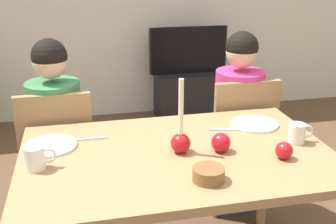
{
  "coord_description": "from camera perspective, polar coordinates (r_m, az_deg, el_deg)",
  "views": [
    {
      "loc": [
        -0.41,
        -1.64,
        1.57
      ],
      "look_at": [
        0.0,
        0.2,
        0.87
      ],
      "focal_mm": 44.33,
      "sensor_mm": 36.0,
      "label": 1
    }
  ],
  "objects": [
    {
      "name": "apple_near_candle",
      "position": [
        1.88,
        7.28,
        -4.18
      ],
      "size": [
        0.09,
        0.09,
        0.09
      ],
      "primitive_type": "sphere",
      "color": "red",
      "rests_on": "dining_table"
    },
    {
      "name": "fork_right",
      "position": [
        2.13,
        7.99,
        -2.41
      ],
      "size": [
        0.18,
        0.06,
        0.01
      ],
      "primitive_type": "cube",
      "rotation": [
        0.0,
        0.0,
        -0.24
      ],
      "color": "silver",
      "rests_on": "dining_table"
    },
    {
      "name": "tv",
      "position": [
        4.18,
        2.81,
        8.5
      ],
      "size": [
        0.79,
        0.05,
        0.46
      ],
      "color": "black",
      "rests_on": "tv_stand"
    },
    {
      "name": "candle_centerpiece",
      "position": [
        1.85,
        1.75,
        -3.61
      ],
      "size": [
        0.09,
        0.09,
        0.34
      ],
      "color": "red",
      "rests_on": "dining_table"
    },
    {
      "name": "fork_left",
      "position": [
        2.04,
        -10.87,
        -3.66
      ],
      "size": [
        0.18,
        0.02,
        0.01
      ],
      "primitive_type": "cube",
      "rotation": [
        0.0,
        0.0,
        -0.01
      ],
      "color": "silver",
      "rests_on": "dining_table"
    },
    {
      "name": "tv_stand",
      "position": [
        4.3,
        2.7,
        2.36
      ],
      "size": [
        0.64,
        0.4,
        0.48
      ],
      "primitive_type": "cube",
      "color": "black",
      "rests_on": "ground"
    },
    {
      "name": "apple_by_left_plate",
      "position": [
        1.87,
        15.67,
        -5.12
      ],
      "size": [
        0.08,
        0.08,
        0.08
      ],
      "primitive_type": "sphere",
      "color": "red",
      "rests_on": "dining_table"
    },
    {
      "name": "bowl_walnuts",
      "position": [
        1.65,
        5.6,
        -8.51
      ],
      "size": [
        0.13,
        0.13,
        0.05
      ],
      "primitive_type": "cylinder",
      "color": "brown",
      "rests_on": "dining_table"
    },
    {
      "name": "chair_left",
      "position": [
        2.49,
        -14.8,
        -5.5
      ],
      "size": [
        0.4,
        0.4,
        0.9
      ],
      "color": "#99754C",
      "rests_on": "ground"
    },
    {
      "name": "mug_left",
      "position": [
        1.8,
        -17.76,
        -6.0
      ],
      "size": [
        0.13,
        0.09,
        0.1
      ],
      "color": "white",
      "rests_on": "dining_table"
    },
    {
      "name": "person_left_child",
      "position": [
        2.5,
        -14.9,
        -3.99
      ],
      "size": [
        0.3,
        0.3,
        1.17
      ],
      "color": "#33384C",
      "rests_on": "ground"
    },
    {
      "name": "chair_right",
      "position": [
        2.66,
        9.68,
        -3.34
      ],
      "size": [
        0.4,
        0.4,
        0.9
      ],
      "color": "#99754C",
      "rests_on": "ground"
    },
    {
      "name": "plate_left",
      "position": [
        2.0,
        -15.86,
        -4.5
      ],
      "size": [
        0.24,
        0.24,
        0.01
      ],
      "primitive_type": "cylinder",
      "color": "white",
      "rests_on": "dining_table"
    },
    {
      "name": "plate_right",
      "position": [
        2.22,
        11.84,
        -1.61
      ],
      "size": [
        0.24,
        0.24,
        0.01
      ],
      "primitive_type": "cylinder",
      "color": "white",
      "rests_on": "dining_table"
    },
    {
      "name": "dining_table",
      "position": [
        1.92,
        1.3,
        -7.75
      ],
      "size": [
        1.4,
        0.9,
        0.75
      ],
      "color": "#99754C",
      "rests_on": "ground"
    },
    {
      "name": "person_right_child",
      "position": [
        2.67,
        9.5,
        -1.94
      ],
      "size": [
        0.3,
        0.3,
        1.17
      ],
      "color": "#33384C",
      "rests_on": "ground"
    },
    {
      "name": "mug_right",
      "position": [
        2.05,
        17.41,
        -2.79
      ],
      "size": [
        0.12,
        0.08,
        0.1
      ],
      "color": "silver",
      "rests_on": "dining_table"
    }
  ]
}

